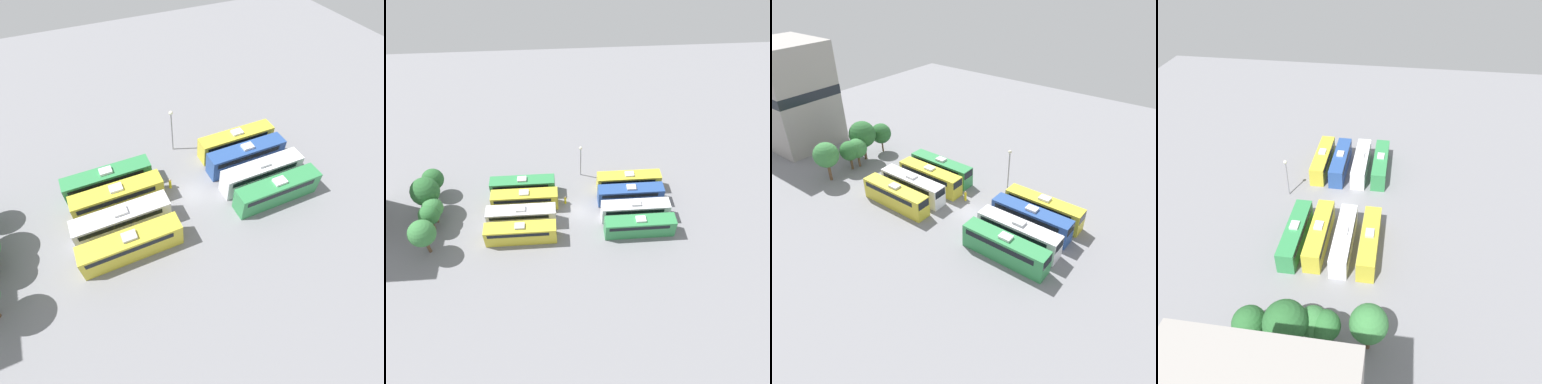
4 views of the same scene
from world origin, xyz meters
TOP-DOWN VIEW (x-y plane):
  - ground_plane at (0.00, 0.00)m, footprint 126.34×126.34m
  - bus_0 at (-5.35, -9.65)m, footprint 2.50×11.61m
  - bus_1 at (-1.86, -9.52)m, footprint 2.50×11.61m
  - bus_2 at (1.91, -9.33)m, footprint 2.50×11.61m
  - bus_3 at (5.25, -9.56)m, footprint 2.50×11.61m
  - bus_4 at (-5.39, 9.85)m, footprint 2.50×11.61m
  - bus_5 at (-1.73, 9.85)m, footprint 2.50×11.61m
  - bus_6 at (1.93, 9.38)m, footprint 2.50×11.61m
  - bus_7 at (5.33, 9.83)m, footprint 2.50×11.61m
  - worker_person at (2.19, 2.25)m, footprint 0.36×0.36m
  - light_pole at (9.44, -1.04)m, footprint 0.60×0.60m
  - tree_0 at (-6.74, 24.43)m, footprint 4.24×4.24m
  - tree_1 at (-2.05, 24.61)m, footprint 3.46×3.46m
  - tree_2 at (-0.62, 24.33)m, footprint 3.52×3.52m
  - tree_3 at (1.97, 25.69)m, footprint 4.84×4.84m
  - tree_4 at (6.17, 25.56)m, footprint 3.83×3.83m

SIDE VIEW (x-z plane):
  - ground_plane at x=0.00m, z-range 0.00..0.00m
  - worker_person at x=2.19m, z-range -0.06..1.64m
  - bus_0 at x=-5.35m, z-range -0.01..3.72m
  - bus_1 at x=-1.86m, z-range -0.01..3.72m
  - bus_2 at x=1.91m, z-range -0.01..3.72m
  - bus_3 at x=5.25m, z-range -0.01..3.72m
  - bus_4 at x=-5.39m, z-range -0.01..3.72m
  - bus_5 at x=-1.73m, z-range -0.01..3.72m
  - bus_6 at x=1.93m, z-range -0.01..3.72m
  - bus_7 at x=5.33m, z-range -0.01..3.72m
  - tree_1 at x=-2.05m, z-range 0.92..6.26m
  - tree_2 at x=-0.62m, z-range 0.91..6.29m
  - tree_4 at x=6.17m, z-range 0.91..6.58m
  - tree_0 at x=-6.74m, z-range 1.29..8.18m
  - light_pole at x=9.44m, z-range 1.31..8.24m
  - tree_3 at x=1.97m, z-range 1.27..8.70m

